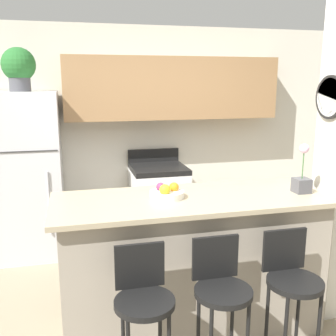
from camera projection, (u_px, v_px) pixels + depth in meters
The scene contains 12 objects.
ground_plane at pixel (191, 328), 3.10m from camera, with size 14.00×14.00×0.00m, color gray.
wall_back at pixel (153, 115), 4.81m from camera, with size 5.60×0.38×2.55m.
counter_bar at pixel (192, 264), 2.98m from camera, with size 2.03×0.77×1.07m.
refrigerator at pixel (27, 175), 4.28m from camera, with size 0.73×0.74×1.80m.
stove_range at pixel (159, 202), 4.77m from camera, with size 0.64×0.64×1.07m.
bar_stool_left at pixel (143, 303), 2.28m from camera, with size 0.35×0.35×0.96m.
bar_stool_mid at pixel (221, 293), 2.40m from camera, with size 0.35×0.35×0.96m.
bar_stool_right at pixel (291, 283), 2.51m from camera, with size 0.35×0.35×0.96m.
potted_plant_on_fridge at pixel (19, 67), 4.03m from camera, with size 0.35×0.35×0.45m.
orchid_vase at pixel (302, 178), 2.96m from camera, with size 0.11×0.11×0.37m.
fruit_bowl at pixel (167, 193), 2.83m from camera, with size 0.25×0.25×0.11m.
trash_bin at pixel (86, 240), 4.32m from camera, with size 0.28×0.28×0.38m.
Camera 1 is at (-0.84, -2.63, 1.90)m, focal length 42.00 mm.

